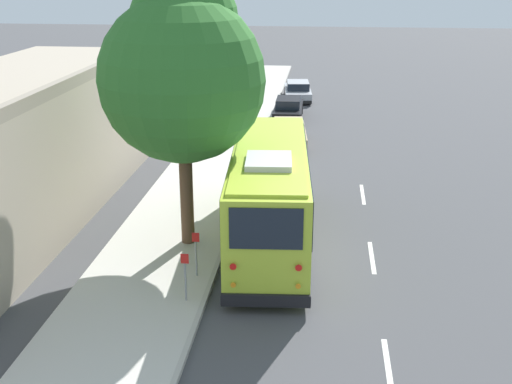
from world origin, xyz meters
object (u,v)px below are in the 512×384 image
at_px(parked_sedan_silver, 298,91).
at_px(sign_post_far, 196,254).
at_px(parked_sedan_black, 288,109).
at_px(sign_post_near, 185,277).
at_px(shuttle_bus, 270,191).
at_px(street_tree, 183,67).
at_px(parked_sedan_tan, 289,133).

height_order(parked_sedan_silver, sign_post_far, sign_post_far).
xyz_separation_m(parked_sedan_black, sign_post_far, (-21.33, 1.46, 0.27)).
distance_m(parked_sedan_silver, sign_post_near, 28.81).
distance_m(parked_sedan_silver, sign_post_far, 27.30).
height_order(shuttle_bus, parked_sedan_black, shuttle_bus).
distance_m(parked_sedan_black, street_tree, 19.66).
bearing_deg(parked_sedan_tan, sign_post_near, 169.10).
distance_m(parked_sedan_silver, street_tree, 25.40).
relative_size(parked_sedan_black, sign_post_far, 3.40).
bearing_deg(sign_post_near, parked_sedan_tan, -6.16).
relative_size(shuttle_bus, sign_post_near, 6.89).
distance_m(shuttle_bus, street_tree, 4.87).
bearing_deg(shuttle_bus, sign_post_far, 142.67).
relative_size(parked_sedan_silver, sign_post_far, 3.41).
xyz_separation_m(parked_sedan_black, street_tree, (-18.79, 2.22, 5.33)).
xyz_separation_m(parked_sedan_tan, sign_post_far, (-15.42, 1.83, 0.26)).
xyz_separation_m(parked_sedan_tan, parked_sedan_black, (5.91, 0.36, -0.01)).
bearing_deg(shuttle_bus, sign_post_near, 152.68).
bearing_deg(parked_sedan_black, parked_sedan_silver, -3.42).
bearing_deg(parked_sedan_black, shuttle_bus, -179.07).
relative_size(parked_sedan_tan, parked_sedan_silver, 0.97).
relative_size(parked_sedan_tan, street_tree, 0.52).
relative_size(parked_sedan_tan, parked_sedan_black, 0.97).
distance_m(street_tree, sign_post_near, 6.51).
bearing_deg(sign_post_far, street_tree, 16.62).
distance_m(parked_sedan_tan, sign_post_far, 15.53).
relative_size(shuttle_bus, sign_post_far, 7.05).
height_order(shuttle_bus, street_tree, street_tree).
bearing_deg(sign_post_near, shuttle_bus, -23.50).
bearing_deg(shuttle_bus, street_tree, 93.67).
xyz_separation_m(sign_post_near, sign_post_far, (1.51, 0.00, -0.02)).
height_order(shuttle_bus, parked_sedan_tan, shuttle_bus).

